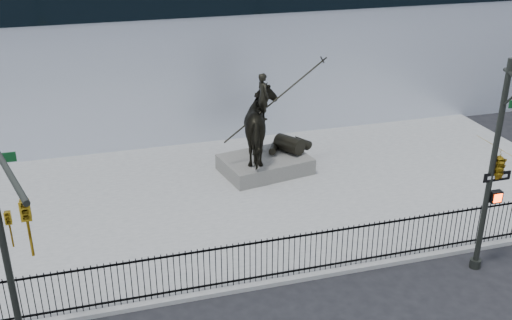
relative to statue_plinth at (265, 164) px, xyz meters
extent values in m
plane|color=black|center=(-2.45, -8.92, -0.49)|extent=(120.00, 120.00, 0.00)
cube|color=gray|center=(-2.45, -1.92, -0.42)|extent=(30.00, 12.00, 0.15)
cube|color=silver|center=(-2.45, 11.08, 4.01)|extent=(44.00, 14.00, 9.00)
cube|color=black|center=(-2.45, -7.67, -0.19)|extent=(22.00, 0.05, 0.05)
cube|color=black|center=(-2.45, -7.67, 1.06)|extent=(22.00, 0.05, 0.05)
cube|color=black|center=(-2.45, -7.67, 0.41)|extent=(22.00, 0.03, 1.50)
cube|color=#595751|center=(0.00, 0.00, 0.00)|extent=(4.03, 3.12, 0.68)
imported|color=black|center=(0.00, 0.00, 1.79)|extent=(2.95, 3.28, 2.90)
imported|color=black|center=(-0.11, -0.02, 3.11)|extent=(0.59, 0.79, 1.96)
cylinder|color=black|center=(0.39, 0.07, 2.82)|extent=(4.59, 0.92, 2.95)
cylinder|color=black|center=(-9.45, -8.72, 3.01)|extent=(0.18, 0.18, 7.00)
imported|color=#B78A14|center=(-8.25, -12.97, 5.48)|extent=(0.18, 0.22, 1.10)
imported|color=#B78A14|center=(-9.23, -8.72, 3.21)|extent=(0.16, 0.20, 1.00)
cylinder|color=black|center=(4.55, -8.72, -0.34)|extent=(0.36, 0.36, 0.30)
cylinder|color=black|center=(4.55, -8.72, 3.01)|extent=(0.18, 0.18, 7.00)
imported|color=#B78A14|center=(4.77, -8.72, 3.21)|extent=(0.53, 2.48, 1.00)
cube|color=black|center=(4.83, -8.77, 2.11)|extent=(0.38, 0.22, 0.38)
cube|color=#FF2D05|center=(4.83, -8.89, 2.11)|extent=(0.28, 0.02, 0.28)
cube|color=black|center=(4.75, -8.77, 2.81)|extent=(0.95, 0.03, 0.30)
camera|label=1|loc=(-6.98, -22.60, 10.74)|focal=42.00mm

